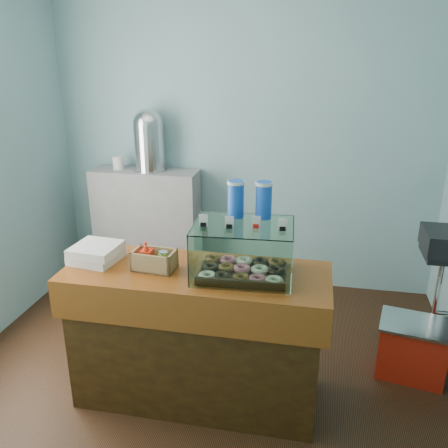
% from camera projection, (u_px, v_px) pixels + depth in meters
% --- Properties ---
extents(ground, '(3.50, 3.50, 0.00)m').
position_uv_depth(ground, '(207.00, 370.00, 3.37)').
color(ground, black).
rests_on(ground, ground).
extents(room_shell, '(3.54, 3.04, 2.82)m').
position_uv_depth(room_shell, '(209.00, 129.00, 2.79)').
color(room_shell, '#72A4A6').
rests_on(room_shell, ground).
extents(counter, '(1.60, 0.60, 0.90)m').
position_uv_depth(counter, '(197.00, 335.00, 2.98)').
color(counter, '#41290C').
rests_on(counter, ground).
extents(back_shelf, '(1.00, 0.32, 1.10)m').
position_uv_depth(back_shelf, '(147.00, 226.00, 4.56)').
color(back_shelf, gray).
rests_on(back_shelf, ground).
extents(display_case, '(0.59, 0.45, 0.53)m').
position_uv_depth(display_case, '(245.00, 246.00, 2.75)').
color(display_case, '#372110').
rests_on(display_case, counter).
extents(condiment_crate, '(0.26, 0.17, 0.17)m').
position_uv_depth(condiment_crate, '(153.00, 260.00, 2.83)').
color(condiment_crate, '#A18350').
rests_on(condiment_crate, counter).
extents(pastry_boxes, '(0.31, 0.31, 0.11)m').
position_uv_depth(pastry_boxes, '(96.00, 253.00, 2.95)').
color(pastry_boxes, silver).
rests_on(pastry_boxes, counter).
extents(coffee_urn, '(0.30, 0.30, 0.56)m').
position_uv_depth(coffee_urn, '(149.00, 139.00, 4.28)').
color(coffee_urn, silver).
rests_on(coffee_urn, back_shelf).
extents(red_cooler, '(0.52, 0.43, 0.40)m').
position_uv_depth(red_cooler, '(412.00, 348.00, 3.28)').
color(red_cooler, red).
rests_on(red_cooler, ground).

